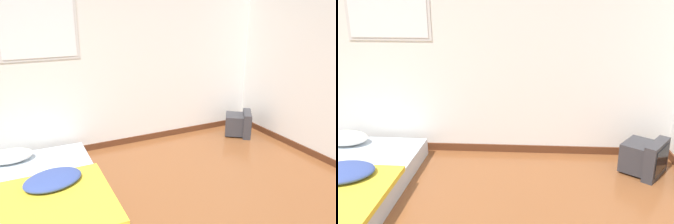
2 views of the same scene
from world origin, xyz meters
TOP-DOWN VIEW (x-y plane):
  - wall_back at (-0.00, 2.53)m, footprint 8.25×0.08m
  - mattress_bed at (-0.56, 1.36)m, footprint 1.35×2.03m
  - crt_tv at (2.51, 2.05)m, footprint 0.55×0.55m

SIDE VIEW (x-z plane):
  - mattress_bed at x=-0.56m, z-range -0.04..0.30m
  - crt_tv at x=2.51m, z-range -0.01..0.37m
  - wall_back at x=0.00m, z-range -0.01..2.59m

